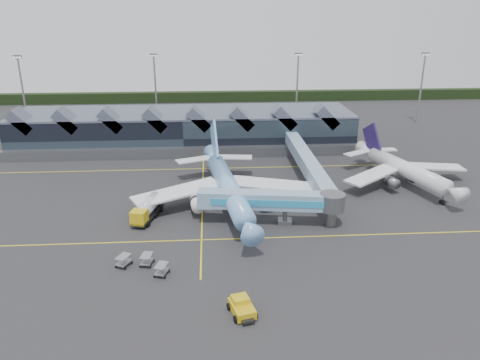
{
  "coord_description": "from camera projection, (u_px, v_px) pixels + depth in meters",
  "views": [
    {
      "loc": [
        1.83,
        -77.14,
        36.45
      ],
      "look_at": [
        7.33,
        6.45,
        5.0
      ],
      "focal_mm": 35.0,
      "sensor_mm": 36.0,
      "label": 1
    }
  ],
  "objects": [
    {
      "name": "baggage_carts",
      "position": [
        144.0,
        263.0,
        68.6
      ],
      "size": [
        8.16,
        5.61,
        1.65
      ],
      "rotation": [
        0.0,
        0.0,
        -0.29
      ],
      "color": "gray",
      "rests_on": "ground"
    },
    {
      "name": "terminal",
      "position": [
        185.0,
        129.0,
        126.97
      ],
      "size": [
        90.0,
        22.25,
        12.52
      ],
      "color": "black",
      "rests_on": "ground"
    },
    {
      "name": "taxi_stripes",
      "position": [
        203.0,
        198.0,
        94.1
      ],
      "size": [
        120.0,
        60.0,
        0.01
      ],
      "color": "yellow",
      "rests_on": "ground"
    },
    {
      "name": "pushback_tug",
      "position": [
        242.0,
        307.0,
        58.55
      ],
      "size": [
        3.82,
        5.04,
        2.05
      ],
      "rotation": [
        0.0,
        0.0,
        0.27
      ],
      "color": "gold",
      "rests_on": "ground"
    },
    {
      "name": "light_masts",
      "position": [
        273.0,
        90.0,
        140.33
      ],
      "size": [
        132.4,
        42.56,
        22.45
      ],
      "color": "gray",
      "rests_on": "ground"
    },
    {
      "name": "ground",
      "position": [
        202.0,
        219.0,
        84.76
      ],
      "size": [
        260.0,
        260.0,
        0.0
      ],
      "primitive_type": "plane",
      "color": "#29292B",
      "rests_on": "ground"
    },
    {
      "name": "main_airliner",
      "position": [
        227.0,
        185.0,
        89.82
      ],
      "size": [
        36.62,
        42.47,
        13.65
      ],
      "rotation": [
        0.0,
        0.0,
        0.14
      ],
      "color": "#70A7E3",
      "rests_on": "ground"
    },
    {
      "name": "tree_line_far",
      "position": [
        205.0,
        97.0,
        186.82
      ],
      "size": [
        260.0,
        4.0,
        4.0
      ],
      "primitive_type": "cube",
      "color": "black",
      "rests_on": "ground"
    },
    {
      "name": "jet_bridge",
      "position": [
        279.0,
        201.0,
        81.52
      ],
      "size": [
        25.58,
        7.06,
        6.1
      ],
      "rotation": [
        0.0,
        0.0,
        -0.14
      ],
      "color": "#7AA4CB",
      "rests_on": "ground"
    },
    {
      "name": "regional_jet",
      "position": [
        403.0,
        168.0,
        100.39
      ],
      "size": [
        28.7,
        32.07,
        11.21
      ],
      "rotation": [
        0.0,
        0.0,
        0.29
      ],
      "color": "white",
      "rests_on": "ground"
    },
    {
      "name": "fuel_truck",
      "position": [
        148.0,
        208.0,
        84.66
      ],
      "size": [
        5.04,
        10.56,
        3.53
      ],
      "rotation": [
        0.0,
        0.0,
        -0.26
      ],
      "color": "black",
      "rests_on": "ground"
    }
  ]
}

